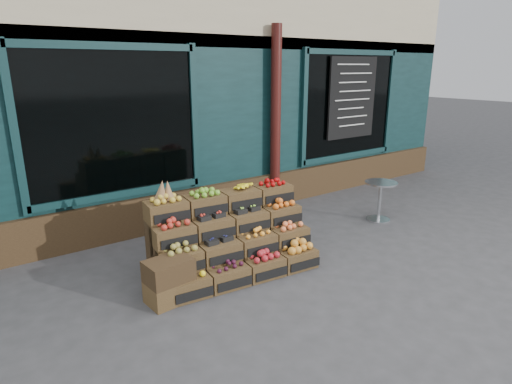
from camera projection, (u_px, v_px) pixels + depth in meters
ground at (299, 262)px, 5.71m from camera, size 60.00×60.00×0.00m
shop_facade at (142, 72)px, 9.00m from camera, size 12.00×6.24×4.80m
crate_display at (230, 240)px, 5.46m from camera, size 2.07×1.16×1.24m
spare_crates at (169, 281)px, 4.71m from camera, size 0.53×0.39×0.50m
bistro_table at (380, 197)px, 7.16m from camera, size 0.53×0.53×0.67m
shopkeeper at (134, 160)px, 7.00m from camera, size 0.89×0.74×2.08m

